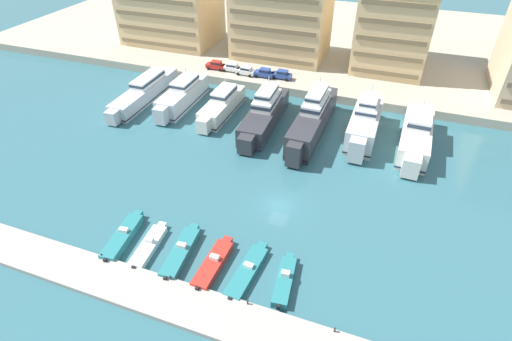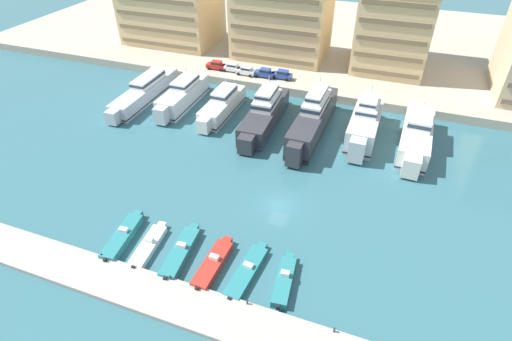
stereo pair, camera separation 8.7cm
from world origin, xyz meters
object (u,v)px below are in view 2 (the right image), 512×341
(yacht_silver_left, at_px, (183,95))
(motorboat_white_left, at_px, (149,245))
(yacht_ivory_mid_right, at_px, (416,135))
(motorboat_teal_far_left, at_px, (123,236))
(motorboat_red_center_left, at_px, (213,263))
(yacht_silver_center_right, at_px, (365,123))
(car_blue_center, at_px, (282,74))
(yacht_silver_far_left, at_px, (145,91))
(motorboat_teal_center, at_px, (247,271))
(yacht_charcoal_center_left, at_px, (264,113))
(motorboat_teal_center_right, at_px, (284,280))
(car_white_mid_left, at_px, (246,70))
(motorboat_teal_mid_left, at_px, (181,252))
(yacht_ivory_mid_left, at_px, (222,105))
(yacht_charcoal_center, at_px, (313,119))
(car_red_far_left, at_px, (216,65))
(car_blue_center_left, at_px, (265,73))

(yacht_silver_left, height_order, motorboat_white_left, yacht_silver_left)
(yacht_ivory_mid_right, distance_m, motorboat_white_left, 44.10)
(motorboat_teal_far_left, height_order, motorboat_red_center_left, motorboat_teal_far_left)
(yacht_silver_center_right, xyz_separation_m, motorboat_teal_far_left, (-23.79, -33.76, -2.02))
(yacht_silver_center_right, bearing_deg, car_blue_center, 142.60)
(yacht_silver_far_left, xyz_separation_m, motorboat_teal_center, (33.92, -32.80, -1.32))
(yacht_ivory_mid_right, height_order, motorboat_teal_far_left, yacht_ivory_mid_right)
(yacht_charcoal_center_left, height_order, motorboat_teal_center_right, yacht_charcoal_center_left)
(yacht_ivory_mid_right, distance_m, car_white_mid_left, 37.10)
(yacht_silver_far_left, relative_size, yacht_silver_left, 1.28)
(car_white_mid_left, bearing_deg, yacht_silver_center_right, -27.23)
(motorboat_teal_center_right, bearing_deg, motorboat_red_center_left, -176.13)
(motorboat_teal_mid_left, bearing_deg, motorboat_red_center_left, -3.94)
(yacht_ivory_mid_left, relative_size, yacht_silver_center_right, 0.93)
(yacht_charcoal_center, relative_size, car_red_far_left, 5.41)
(motorboat_teal_center, bearing_deg, motorboat_teal_mid_left, -179.01)
(car_blue_center_left, bearing_deg, motorboat_red_center_left, -77.57)
(yacht_ivory_mid_right, bearing_deg, yacht_charcoal_center, -174.89)
(yacht_silver_left, bearing_deg, yacht_charcoal_center, -3.37)
(car_red_far_left, relative_size, car_white_mid_left, 0.99)
(yacht_charcoal_center_left, height_order, motorboat_teal_center, yacht_charcoal_center_left)
(yacht_silver_center_right, distance_m, car_white_mid_left, 29.55)
(yacht_ivory_mid_right, bearing_deg, car_white_mid_left, 158.38)
(yacht_charcoal_center_left, distance_m, yacht_silver_center_right, 16.95)
(motorboat_teal_center_right, height_order, car_blue_center, car_blue_center)
(yacht_silver_center_right, xyz_separation_m, yacht_ivory_mid_right, (8.21, -0.15, -0.41))
(yacht_silver_left, distance_m, motorboat_white_left, 36.45)
(car_blue_center, bearing_deg, motorboat_teal_mid_left, -86.92)
(yacht_silver_far_left, xyz_separation_m, motorboat_white_left, (21.68, -33.32, -1.29))
(motorboat_red_center_left, bearing_deg, car_red_far_left, 114.27)
(car_white_mid_left, bearing_deg, yacht_charcoal_center, -40.24)
(yacht_silver_center_right, relative_size, motorboat_teal_mid_left, 1.98)
(yacht_silver_far_left, height_order, car_white_mid_left, yacht_silver_far_left)
(yacht_silver_left, xyz_separation_m, yacht_ivory_mid_right, (42.03, -0.02, 0.16))
(yacht_silver_left, bearing_deg, car_red_far_left, 88.31)
(yacht_charcoal_center, xyz_separation_m, car_red_far_left, (-25.04, 15.76, -0.07))
(yacht_silver_far_left, distance_m, motorboat_teal_center, 47.20)
(yacht_silver_far_left, relative_size, motorboat_white_left, 2.90)
(motorboat_teal_far_left, bearing_deg, yacht_silver_center_right, 54.83)
(motorboat_white_left, bearing_deg, yacht_ivory_mid_left, 99.02)
(yacht_charcoal_center, bearing_deg, car_blue_center, 122.89)
(motorboat_teal_center, bearing_deg, motorboat_red_center_left, -173.60)
(motorboat_teal_center_right, distance_m, car_blue_center, 49.86)
(yacht_ivory_mid_left, bearing_deg, motorboat_red_center_left, -67.59)
(yacht_silver_center_right, distance_m, motorboat_teal_center, 34.36)
(yacht_ivory_mid_left, distance_m, car_red_far_left, 16.99)
(yacht_silver_far_left, xyz_separation_m, motorboat_teal_center_right, (38.19, -32.69, -1.21))
(motorboat_teal_center, xyz_separation_m, car_red_far_left, (-25.51, 47.50, 2.26))
(motorboat_teal_mid_left, bearing_deg, car_blue_center, 93.08)
(motorboat_teal_center_right, xyz_separation_m, car_red_far_left, (-29.78, 47.38, 2.15))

